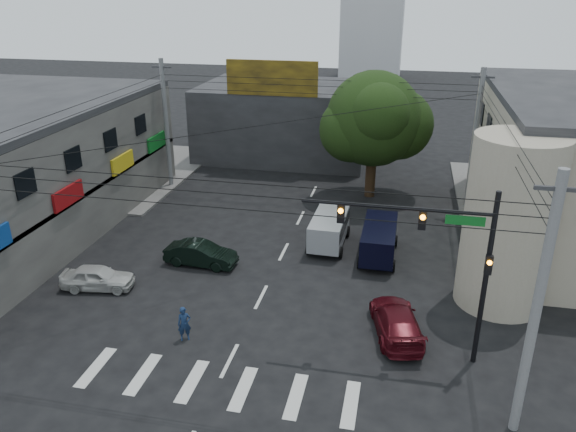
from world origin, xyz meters
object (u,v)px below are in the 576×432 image
(street_tree, at_px, (374,119))
(navy_van, at_px, (379,241))
(maroon_sedan, at_px, (396,321))
(utility_pole_near_right, at_px, (536,312))
(traffic_gantry, at_px, (442,248))
(white_compact, at_px, (98,277))
(traffic_officer, at_px, (184,324))
(dark_sedan, at_px, (201,254))
(utility_pole_far_left, at_px, (166,125))
(silver_minivan, at_px, (329,231))
(utility_pole_far_right, at_px, (475,141))

(street_tree, height_order, navy_van, street_tree)
(maroon_sedan, bearing_deg, utility_pole_near_right, 117.76)
(traffic_gantry, distance_m, navy_van, 9.74)
(street_tree, bearing_deg, white_compact, -127.23)
(navy_van, bearing_deg, traffic_gantry, -162.61)
(maroon_sedan, xyz_separation_m, traffic_officer, (-8.66, -2.27, 0.13))
(traffic_gantry, relative_size, dark_sedan, 1.85)
(white_compact, bearing_deg, traffic_officer, -127.88)
(utility_pole_far_left, relative_size, traffic_officer, 5.98)
(traffic_officer, bearing_deg, navy_van, 23.63)
(traffic_gantry, bearing_deg, silver_minivan, 120.23)
(silver_minivan, distance_m, navy_van, 3.00)
(utility_pole_near_right, height_order, traffic_officer, utility_pole_near_right)
(utility_pole_near_right, bearing_deg, utility_pole_far_left, 135.69)
(utility_pole_far_left, xyz_separation_m, navy_van, (15.70, -8.48, -3.68))
(traffic_gantry, relative_size, utility_pole_near_right, 0.78)
(dark_sedan, distance_m, traffic_officer, 6.81)
(dark_sedan, bearing_deg, silver_minivan, -55.51)
(street_tree, height_order, utility_pole_far_right, utility_pole_far_right)
(street_tree, bearing_deg, navy_van, -82.78)
(utility_pole_near_right, distance_m, white_compact, 19.79)
(street_tree, height_order, traffic_officer, street_tree)
(white_compact, relative_size, traffic_officer, 2.41)
(street_tree, xyz_separation_m, utility_pole_far_left, (-14.50, -1.00, -0.87))
(traffic_officer, bearing_deg, silver_minivan, 37.88)
(street_tree, distance_m, utility_pole_far_right, 6.63)
(white_compact, relative_size, silver_minivan, 0.87)
(utility_pole_near_right, height_order, silver_minivan, utility_pole_near_right)
(white_compact, bearing_deg, utility_pole_near_right, -116.21)
(dark_sedan, xyz_separation_m, navy_van, (9.17, 2.93, 0.29))
(traffic_gantry, xyz_separation_m, utility_pole_far_left, (-18.32, 17.00, -0.23))
(traffic_officer, bearing_deg, utility_pole_near_right, -39.36)
(navy_van, bearing_deg, maroon_sedan, -170.30)
(utility_pole_near_right, xyz_separation_m, dark_sedan, (-14.47, 9.09, -3.97))
(utility_pole_far_right, bearing_deg, white_compact, -141.31)
(utility_pole_far_left, distance_m, white_compact, 15.57)
(traffic_gantry, bearing_deg, utility_pole_far_right, 81.06)
(utility_pole_near_right, xyz_separation_m, traffic_officer, (-12.76, 2.50, -3.83))
(dark_sedan, bearing_deg, utility_pole_far_right, -48.44)
(silver_minivan, bearing_deg, utility_pole_far_right, -45.64)
(street_tree, distance_m, utility_pole_near_right, 22.48)
(traffic_gantry, bearing_deg, dark_sedan, 154.62)
(white_compact, distance_m, silver_minivan, 12.67)
(silver_minivan, xyz_separation_m, traffic_officer, (-4.60, -10.41, -0.14))
(utility_pole_near_right, height_order, maroon_sedan, utility_pole_near_right)
(street_tree, relative_size, utility_pole_near_right, 0.95)
(silver_minivan, bearing_deg, traffic_officer, 157.59)
(dark_sedan, xyz_separation_m, silver_minivan, (6.31, 3.82, 0.27))
(traffic_gantry, bearing_deg, utility_pole_near_right, -52.58)
(street_tree, xyz_separation_m, white_compact, (-12.04, -15.84, -4.87))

